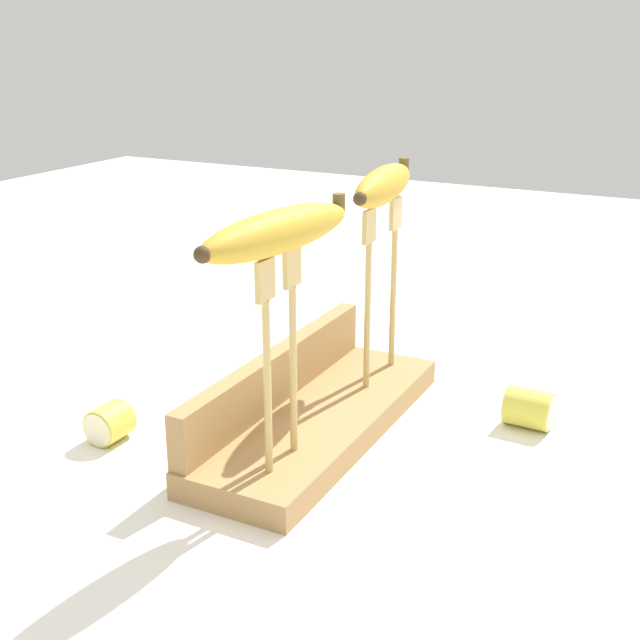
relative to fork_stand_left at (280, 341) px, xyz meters
name	(u,v)px	position (x,y,z in m)	size (l,w,h in m)	color
ground_plane	(320,433)	(0.11, 0.02, -0.15)	(3.00, 3.00, 0.00)	white
wooden_board	(320,421)	(0.11, 0.02, -0.13)	(0.37, 0.12, 0.03)	#A87F4C
board_backstop	(277,375)	(0.11, 0.07, -0.09)	(0.36, 0.02, 0.06)	#A87F4C
fork_stand_left	(280,341)	(0.00, 0.00, 0.00)	(0.07, 0.01, 0.20)	tan
fork_stand_right	(381,276)	(0.23, 0.00, 0.00)	(0.10, 0.01, 0.20)	tan
banana_raised_left	(278,231)	(0.00, 0.00, 0.10)	(0.20, 0.07, 0.04)	gold
banana_raised_right	(384,185)	(0.23, 0.00, 0.10)	(0.18, 0.05, 0.04)	gold
banana_chunk_near	(530,408)	(0.23, -0.18, -0.12)	(0.04, 0.05, 0.04)	#DBD147
banana_chunk_far	(109,423)	(0.00, 0.21, -0.13)	(0.04, 0.04, 0.04)	#DBD147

